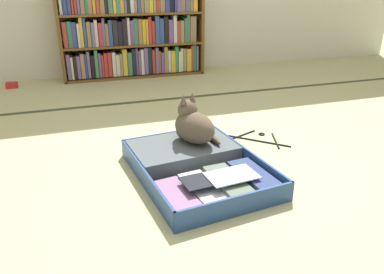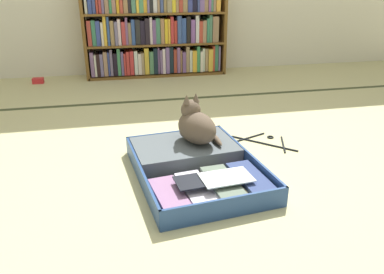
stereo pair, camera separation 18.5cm
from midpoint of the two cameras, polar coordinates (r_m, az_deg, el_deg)
name	(u,v)px [view 1 (the left image)]	position (r m, az deg, el deg)	size (l,w,h in m)	color
ground_plane	(227,174)	(1.91, 2.66, -5.76)	(10.00, 10.00, 0.00)	#C7C088
tatami_border	(163,99)	(3.12, -6.16, 5.67)	(4.80, 0.05, 0.00)	#3F4629
bookshelf	(132,31)	(3.88, -10.46, 15.61)	(1.40, 0.27, 0.93)	brown
open_suitcase	(194,164)	(1.92, -2.43, -4.18)	(0.65, 0.84, 0.10)	navy
black_cat	(193,125)	(2.01, -2.48, 1.73)	(0.25, 0.31, 0.26)	brown
clothes_hanger	(258,138)	(2.34, 7.84, -0.24)	(0.31, 0.31, 0.01)	black
small_red_pouch	(12,85)	(3.86, -27.00, 7.03)	(0.10, 0.07, 0.05)	red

